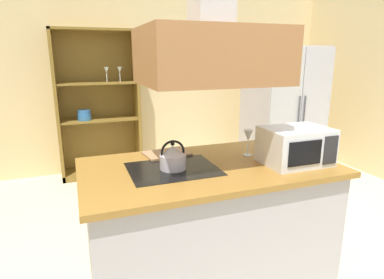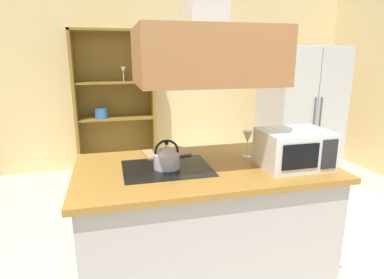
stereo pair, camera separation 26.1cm
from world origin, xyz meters
name	(u,v)px [view 1 (the left image)]	position (x,y,z in m)	size (l,w,h in m)	color
wall_back	(141,76)	(0.00, 3.00, 1.35)	(6.00, 0.12, 2.70)	beige
kitchen_island	(208,221)	(-0.10, 0.18, 0.45)	(1.79, 0.99, 0.90)	#AFA9AB
range_hood	(211,38)	(-0.10, 0.18, 1.76)	(0.90, 0.70, 1.23)	#9E663A
refrigerator	(282,114)	(1.68, 1.82, 0.88)	(0.90, 0.78, 1.77)	#C0B8BB
dish_cabinet	(99,113)	(-0.65, 2.78, 0.88)	(1.09, 0.40, 1.99)	olive
kettle	(173,157)	(-0.37, 0.18, 0.99)	(0.18, 0.18, 0.20)	#BBB2C1
cutting_board	(167,154)	(-0.32, 0.51, 0.91)	(0.34, 0.24, 0.02)	#A57A51
microwave	(296,146)	(0.49, -0.01, 1.03)	(0.46, 0.35, 0.26)	silver
wine_glass_on_counter	(248,136)	(0.26, 0.28, 1.05)	(0.08, 0.08, 0.21)	silver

